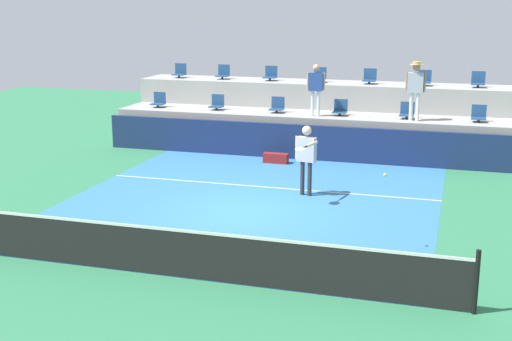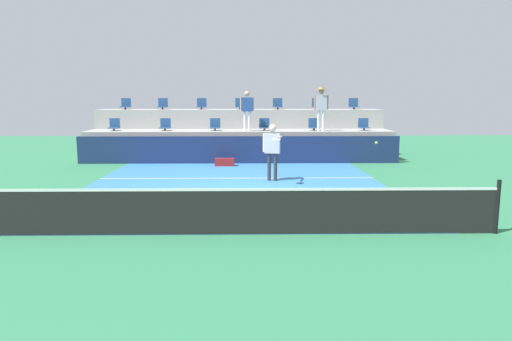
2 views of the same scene
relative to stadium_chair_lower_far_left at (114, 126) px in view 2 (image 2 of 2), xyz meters
The scene contains 25 objects.
ground_plane 9.11m from the stadium_chair_lower_far_left, 53.55° to the right, with size 40.00×40.00×0.00m, color #2D754C.
court_inner_paint 8.34m from the stadium_chair_lower_far_left, 49.40° to the right, with size 9.00×10.00×0.01m, color teal.
court_service_line 7.35m from the stadium_chair_lower_far_left, 42.14° to the right, with size 9.00×0.06×0.00m, color white.
tennis_net 12.48m from the stadium_chair_lower_far_left, 64.57° to the right, with size 10.48×0.08×1.07m.
sponsor_backboard 5.56m from the stadium_chair_lower_far_left, 13.00° to the right, with size 13.00×0.16×1.10m, color navy.
seating_tier_lower 5.41m from the stadium_chair_lower_far_left, ahead, with size 13.00×1.80×1.25m, color #9E9E99.
seating_tier_upper 5.67m from the stadium_chair_lower_far_left, 19.26° to the left, with size 13.00×1.80×2.10m, color #9E9E99.
stadium_chair_lower_far_left is the anchor object (origin of this frame).
stadium_chair_lower_left 2.17m from the stadium_chair_lower_far_left, ahead, with size 0.44×0.40×0.52m.
stadium_chair_lower_mid_left 4.30m from the stadium_chair_lower_far_left, ahead, with size 0.44×0.40×0.52m.
stadium_chair_lower_mid_right 6.41m from the stadium_chair_lower_far_left, ahead, with size 0.44×0.40×0.52m.
stadium_chair_lower_right 8.53m from the stadium_chair_lower_far_left, ahead, with size 0.44×0.40×0.52m.
stadium_chair_lower_far_right 10.69m from the stadium_chair_lower_far_left, ahead, with size 0.44×0.40×0.52m.
stadium_chair_upper_far_left 1.99m from the stadium_chair_lower_far_left, 88.17° to the left, with size 0.44×0.40×0.52m.
stadium_chair_upper_left 2.66m from the stadium_chair_lower_far_left, 45.56° to the left, with size 0.44×0.40×0.52m.
stadium_chair_upper_mid_left 4.08m from the stadium_chair_lower_far_left, 26.82° to the left, with size 0.44×0.40×0.52m.
stadium_chair_upper_center 5.70m from the stadium_chair_lower_far_left, 18.63° to the left, with size 0.44×0.40×0.52m.
stadium_chair_upper_mid_right 7.36m from the stadium_chair_lower_far_left, 14.25° to the left, with size 0.44×0.40×0.52m.
stadium_chair_upper_right 9.13m from the stadium_chair_lower_far_left, 11.41° to the left, with size 0.44×0.40×0.52m.
stadium_chair_upper_far_right 10.82m from the stadium_chair_lower_far_left, ahead, with size 0.44×0.40×0.52m.
tennis_player 8.38m from the stadium_chair_lower_far_left, 39.37° to the right, with size 0.61×1.31×1.81m.
spectator_in_white 5.73m from the stadium_chair_lower_far_left, ahead, with size 0.59×0.24×1.66m.
spectator_with_hat 8.83m from the stadium_chair_lower_far_left, ahead, with size 0.61×0.44×1.82m.
tennis_ball 12.44m from the stadium_chair_lower_far_left, 44.92° to the right, with size 0.07×0.07×0.07m.
equipment_bag 5.34m from the stadium_chair_lower_far_left, 22.45° to the right, with size 0.76×0.28×0.30m, color maroon.
Camera 2 is at (0.35, -12.72, 2.63)m, focal length 32.63 mm.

